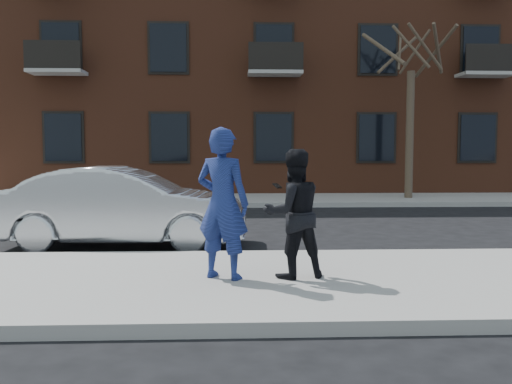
{
  "coord_description": "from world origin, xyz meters",
  "views": [
    {
      "loc": [
        -1.37,
        -6.89,
        1.74
      ],
      "look_at": [
        -1.07,
        0.4,
        1.18
      ],
      "focal_mm": 38.0,
      "sensor_mm": 36.0,
      "label": 1
    }
  ],
  "objects_px": {
    "street_tree": "(412,35)",
    "man_peacoat": "(293,214)",
    "man_hoodie": "(223,203)",
    "silver_sedan": "(124,207)"
  },
  "relations": [
    {
      "from": "silver_sedan",
      "to": "man_peacoat",
      "type": "distance_m",
      "value": 4.12
    },
    {
      "from": "street_tree",
      "to": "silver_sedan",
      "type": "xyz_separation_m",
      "value": [
        -7.84,
        -8.14,
        -4.8
      ]
    },
    {
      "from": "street_tree",
      "to": "man_hoodie",
      "type": "distance_m",
      "value": 13.49
    },
    {
      "from": "silver_sedan",
      "to": "man_hoodie",
      "type": "height_order",
      "value": "man_hoodie"
    },
    {
      "from": "street_tree",
      "to": "man_hoodie",
      "type": "xyz_separation_m",
      "value": [
        -6.01,
        -11.24,
        -4.44
      ]
    },
    {
      "from": "man_hoodie",
      "to": "man_peacoat",
      "type": "relative_size",
      "value": 1.17
    },
    {
      "from": "street_tree",
      "to": "man_peacoat",
      "type": "xyz_separation_m",
      "value": [
        -5.13,
        -11.22,
        -4.57
      ]
    },
    {
      "from": "street_tree",
      "to": "man_peacoat",
      "type": "height_order",
      "value": "street_tree"
    },
    {
      "from": "street_tree",
      "to": "man_peacoat",
      "type": "relative_size",
      "value": 4.24
    },
    {
      "from": "street_tree",
      "to": "silver_sedan",
      "type": "bearing_deg",
      "value": -133.95
    }
  ]
}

